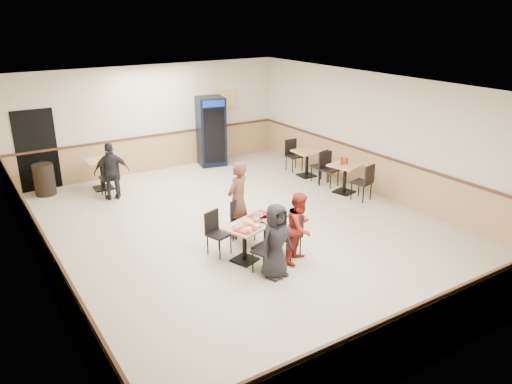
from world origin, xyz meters
TOP-DOWN VIEW (x-y plane):
  - ground at (0.00, 0.00)m, footprint 10.00×10.00m
  - room_shell at (1.78, 2.55)m, footprint 10.00×10.00m
  - main_table at (-0.39, -1.08)m, footprint 1.43×1.03m
  - main_chairs at (-0.44, -1.09)m, footprint 1.57×1.80m
  - diner_woman_left at (-0.53, -1.95)m, footprint 0.72×0.52m
  - diner_woman_right at (0.17, -1.71)m, footprint 0.82×0.76m
  - diner_man_opposite at (-0.25, -0.20)m, footprint 0.70×0.60m
  - lone_diner at (-1.74, 3.31)m, footprint 0.89×0.50m
  - tabletop_clutter at (-0.32, -1.13)m, footprint 1.23×0.84m
  - side_table_near at (3.36, 0.58)m, footprint 0.85×0.85m
  - side_table_near_chair_south at (3.36, -0.03)m, footprint 0.54×0.54m
  - side_table_near_chair_north at (3.36, 1.18)m, footprint 0.54×0.54m
  - side_table_far at (3.38, 2.14)m, footprint 0.71×0.71m
  - side_table_far_chair_south at (3.38, 1.56)m, footprint 0.45×0.45m
  - side_table_far_chair_north at (3.38, 2.73)m, footprint 0.45×0.45m
  - condiment_caddy at (3.33, 0.63)m, footprint 0.23×0.06m
  - back_table at (-1.74, 4.20)m, footprint 0.76×0.76m
  - back_table_chair_lone at (-1.74, 3.57)m, footprint 0.48×0.48m
  - pepsi_cooler at (1.67, 4.59)m, footprint 0.91×0.91m
  - trash_bin at (-3.10, 4.55)m, footprint 0.51×0.51m

SIDE VIEW (x-z plane):
  - ground at x=0.00m, z-range 0.00..0.00m
  - trash_bin at x=-3.10m, z-range 0.00..0.80m
  - main_chairs at x=-0.44m, z-range 0.00..0.88m
  - main_table at x=-0.39m, z-range 0.11..0.81m
  - side_table_far_chair_south at x=3.38m, z-range 0.00..0.93m
  - side_table_far_chair_north at x=3.38m, z-range 0.00..0.93m
  - side_table_near_chair_south at x=3.36m, z-range 0.00..0.95m
  - side_table_near_chair_north at x=3.36m, z-range 0.00..0.95m
  - side_table_far at x=3.38m, z-range 0.12..0.86m
  - back_table_chair_lone at x=-1.74m, z-range 0.00..0.99m
  - side_table_near at x=3.36m, z-range 0.12..0.88m
  - back_table at x=-1.74m, z-range 0.13..0.91m
  - room_shell at x=1.78m, z-range -4.42..5.58m
  - diner_woman_right at x=0.17m, z-range 0.00..1.35m
  - diner_woman_left at x=-0.53m, z-range 0.00..1.36m
  - tabletop_clutter at x=-0.32m, z-range 0.65..0.77m
  - lone_diner at x=-1.74m, z-range 0.00..1.43m
  - diner_man_opposite at x=-0.25m, z-range 0.00..1.61m
  - condiment_caddy at x=3.33m, z-range 0.74..0.94m
  - pepsi_cooler at x=1.67m, z-range 0.00..2.03m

